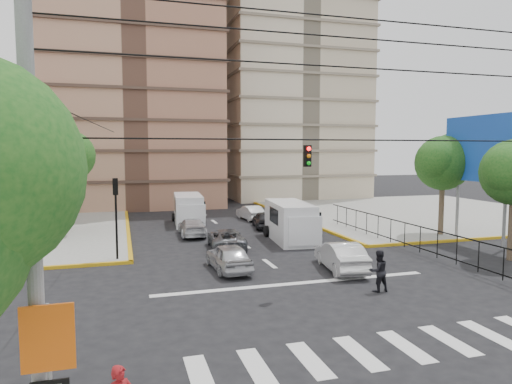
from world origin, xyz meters
name	(u,v)px	position (x,y,z in m)	size (l,w,h in m)	color
ground	(306,291)	(0.00, 0.00, 0.00)	(160.00, 160.00, 0.00)	black
sidewalk_ne	(416,212)	(20.00, 20.00, 0.07)	(26.00, 26.00, 0.15)	gray
crosswalk_stripes	(383,349)	(0.00, -6.00, 0.01)	(12.00, 2.40, 0.01)	silver
stop_line	(296,283)	(0.00, 1.20, 0.01)	(13.00, 0.40, 0.01)	silver
tower_beige	(288,12)	(14.00, 40.00, 24.00)	(17.00, 16.00, 48.00)	#C5B495
park_fence	(420,255)	(9.00, 4.50, 0.00)	(0.10, 22.50, 1.66)	black
billboard	(482,151)	(14.45, 6.00, 6.00)	(0.36, 6.20, 8.10)	slate
tree_park_c	(444,160)	(14.09, 9.01, 5.34)	(4.65, 3.80, 7.25)	#473828
tree_tudor	(53,162)	(-11.90, 16.01, 5.22)	(5.39, 4.40, 7.43)	#473828
traffic_light_nw	(116,205)	(-7.80, 7.80, 3.11)	(0.28, 0.22, 4.40)	black
traffic_light_hanging	(329,154)	(0.00, -2.04, 5.90)	(18.00, 9.12, 0.92)	black
utility_pole_sw	(33,223)	(-9.00, -9.00, 4.77)	(1.40, 0.28, 9.00)	slate
district_sign	(49,354)	(-8.80, -9.24, 2.45)	(0.90, 0.12, 3.20)	slate
van_right_lane	(291,223)	(3.26, 10.28, 1.25)	(2.78, 5.89, 2.57)	silver
van_left_lane	(189,210)	(-2.28, 19.18, 1.18)	(2.52, 5.53, 2.43)	silver
car_silver_front_left	(229,257)	(-2.41, 4.29, 0.70)	(1.65, 4.10, 1.40)	#B8B9BD
car_white_front_right	(341,256)	(3.04, 2.75, 0.73)	(1.55, 4.43, 1.46)	white
car_grey_mid_left	(226,239)	(-1.39, 9.29, 0.62)	(2.07, 4.48, 1.25)	slate
car_silver_rear_left	(192,227)	(-2.76, 14.18, 0.62)	(1.75, 4.30, 1.25)	silver
car_darkgrey_mid_right	(264,219)	(3.14, 15.85, 0.67)	(1.58, 3.94, 1.34)	#27272A
car_white_rear_right	(250,213)	(3.25, 20.23, 0.63)	(1.33, 3.81, 1.26)	white
pedestrian_crosswalk	(378,271)	(2.95, -0.89, 0.90)	(0.87, 0.68, 1.79)	black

